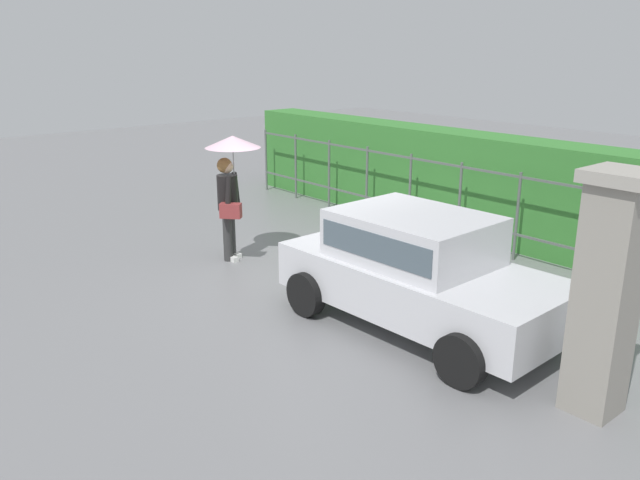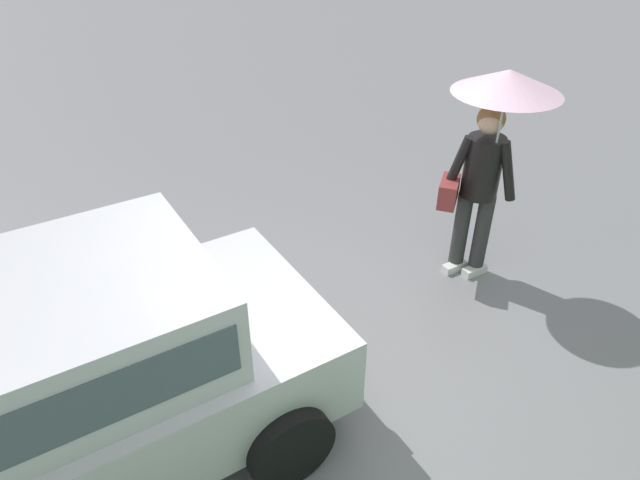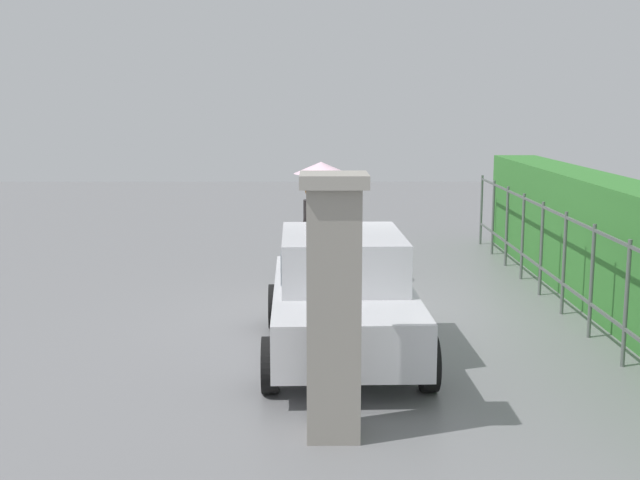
% 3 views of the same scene
% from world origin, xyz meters
% --- Properties ---
extents(ground_plane, '(40.00, 40.00, 0.00)m').
position_xyz_m(ground_plane, '(0.00, 0.00, 0.00)').
color(ground_plane, slate).
extents(car, '(3.78, 1.95, 1.48)m').
position_xyz_m(car, '(2.02, -0.22, 0.80)').
color(car, silver).
rests_on(car, ground).
extents(pedestrian, '(0.91, 0.91, 2.07)m').
position_xyz_m(pedestrian, '(-1.80, -0.52, 1.49)').
color(pedestrian, '#333333').
rests_on(pedestrian, ground).
extents(gate_pillar, '(0.60, 0.60, 2.42)m').
position_xyz_m(gate_pillar, '(4.48, -0.38, 1.24)').
color(gate_pillar, gray).
rests_on(gate_pillar, ground).
extents(fence_section, '(10.73, 0.05, 1.50)m').
position_xyz_m(fence_section, '(-0.45, 3.03, 0.83)').
color(fence_section, '#59605B').
rests_on(fence_section, ground).
extents(hedge_row, '(11.68, 0.90, 1.90)m').
position_xyz_m(hedge_row, '(-0.45, 3.82, 0.95)').
color(hedge_row, '#387F33').
rests_on(hedge_row, ground).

